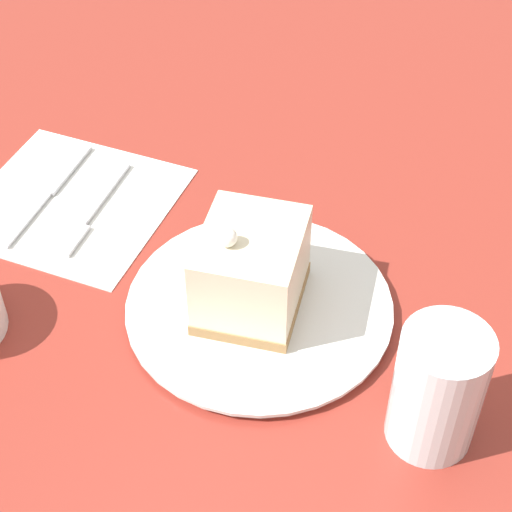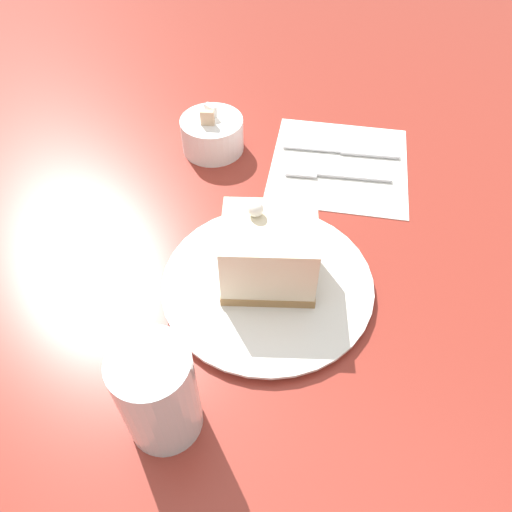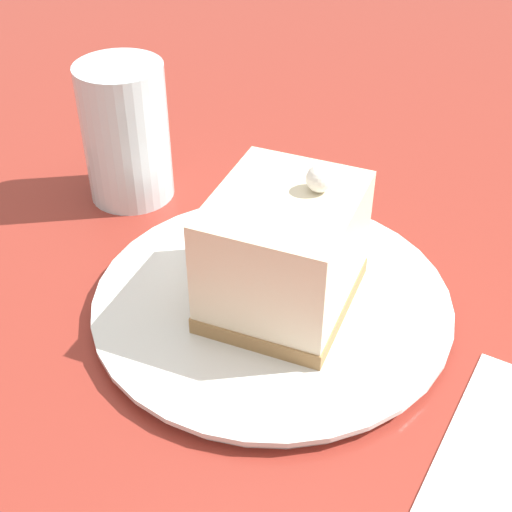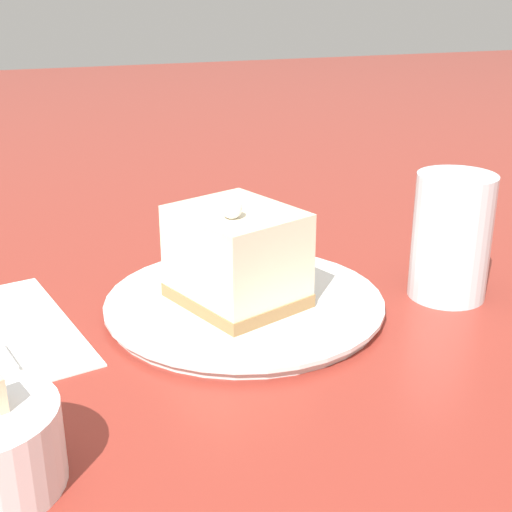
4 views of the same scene
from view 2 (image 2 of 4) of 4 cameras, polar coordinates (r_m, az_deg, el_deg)
name	(u,v)px [view 2 (image 2 of 4)]	position (r m, az deg, el deg)	size (l,w,h in m)	color
ground_plane	(258,266)	(0.63, 0.23, -1.17)	(4.00, 4.00, 0.00)	maroon
plate	(267,284)	(0.60, 1.32, -3.17)	(0.25, 0.25, 0.01)	silver
cake_slice	(269,252)	(0.57, 1.48, 0.42)	(0.12, 0.13, 0.10)	#9E7547
napkin	(339,164)	(0.78, 9.48, 10.30)	(0.25, 0.24, 0.00)	white
fork	(328,174)	(0.75, 8.28, 9.26)	(0.05, 0.15, 0.00)	#B2B2B7
knife	(352,152)	(0.80, 10.88, 11.64)	(0.05, 0.18, 0.00)	#B2B2B7
sugar_bowl	(212,134)	(0.79, -5.01, 13.69)	(0.09, 0.09, 0.07)	white
drinking_glass	(158,394)	(0.48, -11.13, -15.19)	(0.07, 0.07, 0.12)	silver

